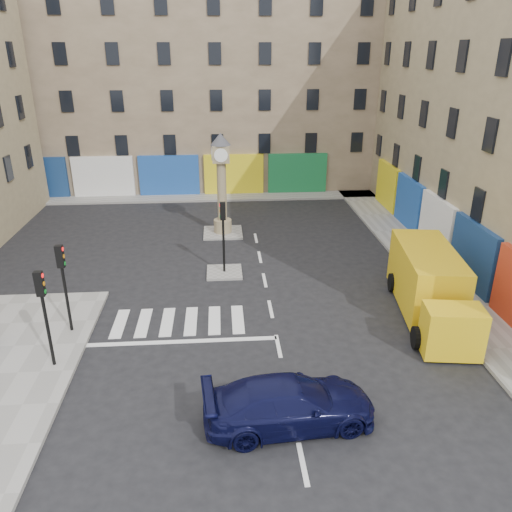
{
  "coord_description": "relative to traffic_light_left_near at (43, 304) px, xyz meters",
  "views": [
    {
      "loc": [
        -2.09,
        -15.51,
        10.79
      ],
      "look_at": [
        -0.55,
        5.42,
        2.0
      ],
      "focal_mm": 35.0,
      "sensor_mm": 36.0,
      "label": 1
    }
  ],
  "objects": [
    {
      "name": "traffic_light_left_far",
      "position": [
        0.0,
        2.4,
        0.0
      ],
      "size": [
        0.28,
        0.22,
        3.7
      ],
      "color": "black",
      "rests_on": "sidewalk_left"
    },
    {
      "name": "building_far",
      "position": [
        4.3,
        27.8,
        5.88
      ],
      "size": [
        32.0,
        10.0,
        17.0
      ],
      "primitive_type": "cube",
      "color": "gray",
      "rests_on": "ground"
    },
    {
      "name": "ground",
      "position": [
        8.3,
        -0.2,
        -2.62
      ],
      "size": [
        120.0,
        120.0,
        0.0
      ],
      "primitive_type": "plane",
      "color": "black",
      "rests_on": "ground"
    },
    {
      "name": "yellow_van",
      "position": [
        15.1,
        2.96,
        -1.29
      ],
      "size": [
        3.27,
        7.6,
        2.68
      ],
      "rotation": [
        0.0,
        0.0,
        -0.13
      ],
      "color": "gold",
      "rests_on": "ground"
    },
    {
      "name": "traffic_light_island",
      "position": [
        6.3,
        7.8,
        -0.03
      ],
      "size": [
        0.28,
        0.22,
        3.7
      ],
      "color": "black",
      "rests_on": "island_near"
    },
    {
      "name": "sidewalk_far",
      "position": [
        4.3,
        22.0,
        -2.55
      ],
      "size": [
        32.0,
        2.4,
        0.15
      ],
      "primitive_type": "cube",
      "color": "gray",
      "rests_on": "ground"
    },
    {
      "name": "island_near",
      "position": [
        6.3,
        7.8,
        -2.56
      ],
      "size": [
        1.8,
        1.8,
        0.12
      ],
      "primitive_type": "cube",
      "color": "gray",
      "rests_on": "ground"
    },
    {
      "name": "navy_sedan",
      "position": [
        8.14,
        -3.53,
        -1.85
      ],
      "size": [
        5.47,
        2.65,
        1.53
      ],
      "primitive_type": "imported",
      "rotation": [
        0.0,
        0.0,
        1.67
      ],
      "color": "black",
      "rests_on": "ground"
    },
    {
      "name": "sidewalk_right",
      "position": [
        17.0,
        9.8,
        -2.55
      ],
      "size": [
        2.6,
        30.0,
        0.15
      ],
      "primitive_type": "cube",
      "color": "gray",
      "rests_on": "ground"
    },
    {
      "name": "clock_pillar",
      "position": [
        6.3,
        13.8,
        0.93
      ],
      "size": [
        1.2,
        1.2,
        6.1
      ],
      "color": "#988763",
      "rests_on": "island_far"
    },
    {
      "name": "traffic_light_left_near",
      "position": [
        0.0,
        0.0,
        0.0
      ],
      "size": [
        0.28,
        0.22,
        3.7
      ],
      "color": "black",
      "rests_on": "sidewalk_left"
    },
    {
      "name": "island_far",
      "position": [
        6.3,
        13.8,
        -2.56
      ],
      "size": [
        2.4,
        2.4,
        0.12
      ],
      "primitive_type": "cube",
      "color": "gray",
      "rests_on": "ground"
    }
  ]
}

